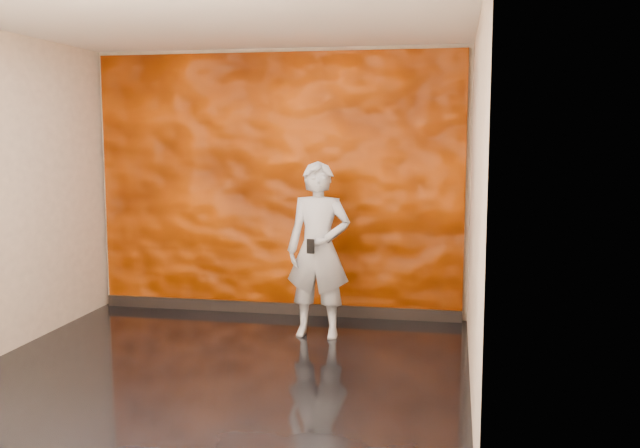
# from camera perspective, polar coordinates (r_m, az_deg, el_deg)

# --- Properties ---
(room) EXTENTS (4.02, 4.02, 2.81)m
(room) POSITION_cam_1_polar(r_m,az_deg,el_deg) (5.67, -8.34, 1.90)
(room) COLOR black
(room) RESTS_ON ground
(feature_wall) EXTENTS (3.90, 0.06, 2.75)m
(feature_wall) POSITION_cam_1_polar(r_m,az_deg,el_deg) (7.54, -3.44, 3.12)
(feature_wall) COLOR #C64300
(feature_wall) RESTS_ON ground
(baseboard) EXTENTS (3.90, 0.04, 0.12)m
(baseboard) POSITION_cam_1_polar(r_m,az_deg,el_deg) (7.71, -3.44, -6.73)
(baseboard) COLOR black
(baseboard) RESTS_ON ground
(man) EXTENTS (0.62, 0.41, 1.66)m
(man) POSITION_cam_1_polar(r_m,az_deg,el_deg) (6.72, -0.12, -2.09)
(man) COLOR #9398A2
(man) RESTS_ON ground
(phone) EXTENTS (0.07, 0.03, 0.14)m
(phone) POSITION_cam_1_polar(r_m,az_deg,el_deg) (6.47, -0.76, -1.80)
(phone) COLOR black
(phone) RESTS_ON man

